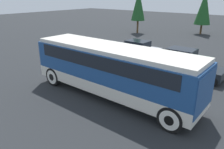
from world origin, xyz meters
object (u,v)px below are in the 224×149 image
object	(u,v)px
parked_car_near	(183,57)
parked_car_mid	(139,48)
tour_bus	(113,67)
parked_car_far	(191,68)

from	to	relation	value
parked_car_near	parked_car_mid	bearing A→B (deg)	179.63
tour_bus	parked_car_near	world-z (taller)	tour_bus
parked_car_far	parked_car_mid	bearing A→B (deg)	158.18
parked_car_mid	parked_car_far	bearing A→B (deg)	-21.82
parked_car_mid	tour_bus	bearing A→B (deg)	-66.49
parked_car_near	tour_bus	bearing A→B (deg)	-94.73
parked_car_near	parked_car_far	bearing A→B (deg)	-55.83
tour_bus	parked_car_near	size ratio (longest dim) A/B	2.41
parked_car_near	parked_car_far	xyz separation A→B (m)	(1.63, -2.40, -0.02)
tour_bus	parked_car_far	bearing A→B (deg)	69.19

